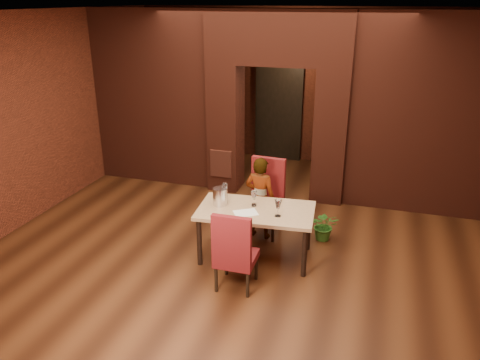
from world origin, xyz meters
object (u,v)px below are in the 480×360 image
object	(u,v)px
person_seated	(260,198)
potted_plant	(325,225)
wine_glass_c	(278,208)
chair_near	(236,249)
wine_bucket	(220,197)
chair_far	(264,198)
water_bottle	(225,193)
wine_glass_a	(254,198)
dining_table	(256,233)
wine_glass_b	(254,199)

from	to	relation	value
person_seated	potted_plant	xyz separation A→B (m)	(0.94, 0.18, -0.39)
person_seated	wine_glass_c	size ratio (longest dim) A/B	5.38
chair_near	wine_bucket	world-z (taller)	chair_near
wine_glass_c	chair_far	bearing A→B (deg)	115.75
chair_far	water_bottle	distance (m)	0.83
wine_bucket	water_bottle	distance (m)	0.08
wine_glass_a	chair_near	bearing A→B (deg)	-88.18
chair_near	water_bottle	distance (m)	0.96
dining_table	wine_glass_c	xyz separation A→B (m)	(0.33, -0.12, 0.48)
chair_near	wine_glass_a	world-z (taller)	chair_near
wine_glass_b	potted_plant	world-z (taller)	wine_glass_b
wine_glass_a	water_bottle	distance (m)	0.40
chair_near	water_bottle	size ratio (longest dim) A/B	3.33
wine_bucket	water_bottle	world-z (taller)	water_bottle
chair_near	wine_glass_a	distance (m)	0.93
wine_glass_b	wine_glass_c	world-z (taller)	wine_glass_c
chair_far	wine_glass_b	world-z (taller)	chair_far
chair_far	water_bottle	size ratio (longest dim) A/B	3.64
wine_glass_c	water_bottle	size ratio (longest dim) A/B	0.74
chair_far	wine_glass_c	xyz separation A→B (m)	(0.40, -0.84, 0.27)
wine_glass_c	wine_glass_a	bearing A→B (deg)	146.63
wine_bucket	chair_near	bearing A→B (deg)	-57.64
wine_glass_b	person_seated	bearing A→B (deg)	95.53
wine_glass_c	person_seated	bearing A→B (deg)	120.80
potted_plant	chair_far	bearing A→B (deg)	-176.25
chair_near	wine_bucket	distance (m)	0.93
wine_glass_c	water_bottle	xyz separation A→B (m)	(-0.78, 0.17, 0.04)
chair_far	wine_glass_c	size ratio (longest dim) A/B	4.92
dining_table	potted_plant	world-z (taller)	dining_table
person_seated	wine_bucket	world-z (taller)	person_seated
chair_far	potted_plant	size ratio (longest dim) A/B	2.49
wine_bucket	dining_table	bearing A→B (deg)	0.53
dining_table	chair_near	size ratio (longest dim) A/B	1.48
dining_table	wine_glass_b	world-z (taller)	wine_glass_b
dining_table	chair_far	bearing A→B (deg)	90.79
dining_table	wine_glass_b	bearing A→B (deg)	113.82
wine_glass_a	wine_bucket	bearing A→B (deg)	-162.28
wine_glass_c	dining_table	bearing A→B (deg)	159.55
chair_near	potted_plant	world-z (taller)	chair_near
wine_glass_a	wine_bucket	distance (m)	0.46
chair_far	potted_plant	world-z (taller)	chair_far
wine_glass_c	wine_bucket	distance (m)	0.84
wine_glass_b	water_bottle	size ratio (longest dim) A/B	0.67
water_bottle	wine_bucket	bearing A→B (deg)	-135.66
wine_glass_b	wine_bucket	bearing A→B (deg)	-167.32
wine_glass_a	wine_glass_b	bearing A→B (deg)	-74.30
chair_far	wine_glass_a	bearing A→B (deg)	-85.28
chair_far	wine_glass_b	distance (m)	0.67
chair_near	wine_glass_b	distance (m)	0.89
dining_table	wine_glass_a	size ratio (longest dim) A/B	7.80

